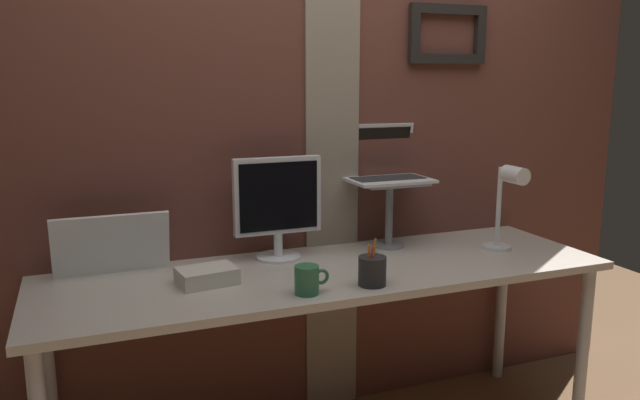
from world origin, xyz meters
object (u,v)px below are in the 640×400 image
object	(u,v)px
desk_lamp	(508,199)
coffee_mug	(307,280)
monitor	(278,202)
laptop	(383,164)
pen_cup	(372,271)
whiteboard_panel	(112,245)

from	to	relation	value
desk_lamp	coffee_mug	world-z (taller)	desk_lamp
monitor	laptop	distance (m)	0.52
monitor	pen_cup	distance (m)	0.51
laptop	coffee_mug	bearing A→B (deg)	-136.75
desk_lamp	pen_cup	bearing A→B (deg)	-166.09
whiteboard_panel	desk_lamp	size ratio (longest dim) A/B	1.13
laptop	whiteboard_panel	xyz separation A→B (m)	(-1.13, -0.04, -0.23)
whiteboard_panel	desk_lamp	world-z (taller)	desk_lamp
laptop	desk_lamp	size ratio (longest dim) A/B	0.94
whiteboard_panel	pen_cup	world-z (taller)	whiteboard_panel
laptop	monitor	bearing A→B (deg)	-172.05
laptop	desk_lamp	distance (m)	0.54
desk_lamp	pen_cup	world-z (taller)	desk_lamp
desk_lamp	pen_cup	distance (m)	0.74
laptop	whiteboard_panel	world-z (taller)	laptop
laptop	pen_cup	distance (m)	0.65
monitor	whiteboard_panel	bearing A→B (deg)	177.42
pen_cup	laptop	bearing A→B (deg)	59.83
coffee_mug	whiteboard_panel	bearing A→B (deg)	142.36
pen_cup	coffee_mug	xyz separation A→B (m)	(-0.24, -0.00, -0.00)
whiteboard_panel	laptop	bearing A→B (deg)	2.09
monitor	pen_cup	world-z (taller)	monitor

